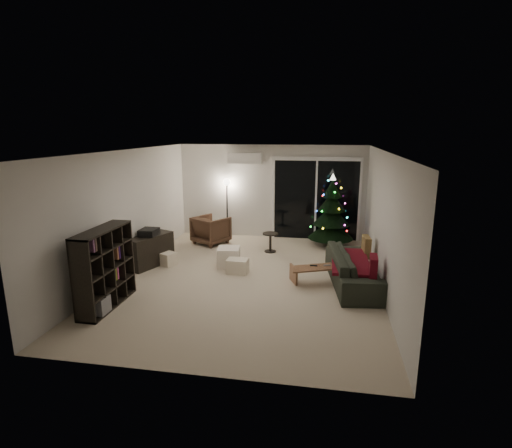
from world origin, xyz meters
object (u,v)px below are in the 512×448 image
(bookshelf, at_px, (96,268))
(christmas_tree, at_px, (332,211))
(armchair, at_px, (211,230))
(coffee_table, at_px, (321,275))
(media_cabinet, at_px, (150,250))
(sofa, at_px, (355,268))

(bookshelf, height_order, christmas_tree, christmas_tree)
(armchair, xyz_separation_m, coffee_table, (2.86, -2.35, -0.18))
(bookshelf, distance_m, media_cabinet, 2.08)
(armchair, height_order, christmas_tree, christmas_tree)
(sofa, relative_size, coffee_table, 1.93)
(coffee_table, height_order, christmas_tree, christmas_tree)
(coffee_table, bearing_deg, bookshelf, -179.47)
(media_cabinet, relative_size, coffee_table, 0.96)
(bookshelf, bearing_deg, christmas_tree, 62.64)
(armchair, distance_m, christmas_tree, 3.11)
(bookshelf, distance_m, coffee_table, 4.04)
(armchair, distance_m, sofa, 4.15)
(media_cabinet, xyz_separation_m, armchair, (0.82, 1.90, 0.02))
(media_cabinet, relative_size, christmas_tree, 0.59)
(bookshelf, height_order, sofa, bookshelf)
(coffee_table, bearing_deg, christmas_tree, 63.11)
(bookshelf, distance_m, christmas_tree, 5.74)
(armchair, relative_size, christmas_tree, 0.43)
(bookshelf, bearing_deg, coffee_table, 38.39)
(sofa, height_order, coffee_table, sofa)
(sofa, distance_m, coffee_table, 0.65)
(bookshelf, xyz_separation_m, coffee_table, (3.68, 1.59, -0.49))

